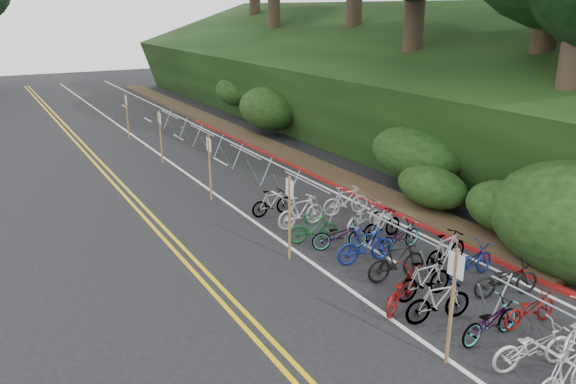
% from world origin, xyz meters
% --- Properties ---
extents(ground, '(120.00, 120.00, 0.00)m').
position_xyz_m(ground, '(0.00, 0.00, 0.00)').
color(ground, black).
rests_on(ground, ground).
extents(road_markings, '(7.47, 80.00, 0.01)m').
position_xyz_m(road_markings, '(0.63, 10.10, 0.00)').
color(road_markings, gold).
rests_on(road_markings, ground).
extents(red_curb, '(0.25, 28.00, 0.10)m').
position_xyz_m(red_curb, '(5.70, 12.00, 0.05)').
color(red_curb, maroon).
rests_on(red_curb, ground).
extents(embankment, '(14.30, 48.14, 9.11)m').
position_xyz_m(embankment, '(12.96, 19.04, 2.57)').
color(embankment, black).
rests_on(embankment, ground).
extents(bike_rack_front, '(1.14, 2.93, 1.16)m').
position_xyz_m(bike_rack_front, '(2.91, -1.71, 0.84)').
color(bike_rack_front, '#9298A3').
rests_on(bike_rack_front, ground).
extents(bike_racks_rest, '(1.14, 23.00, 1.17)m').
position_xyz_m(bike_racks_rest, '(3.00, 13.00, 0.85)').
color(bike_racks_rest, '#9298A3').
rests_on(bike_racks_rest, ground).
extents(signpost_near, '(0.08, 0.40, 2.54)m').
position_xyz_m(signpost_near, '(0.90, -0.98, 1.45)').
color(signpost_near, brown).
rests_on(signpost_near, ground).
extents(signposts_rest, '(0.08, 18.40, 2.50)m').
position_xyz_m(signposts_rest, '(0.60, 14.00, 1.43)').
color(signposts_rest, brown).
rests_on(signposts_rest, ground).
extents(bike_front, '(1.44, 1.90, 0.96)m').
position_xyz_m(bike_front, '(1.57, 1.25, 0.48)').
color(bike_front, maroon).
rests_on(bike_front, ground).
extents(bike_valet, '(3.38, 12.99, 1.09)m').
position_xyz_m(bike_valet, '(3.01, 2.03, 0.49)').
color(bike_valet, beige).
rests_on(bike_valet, ground).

